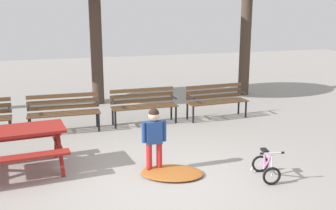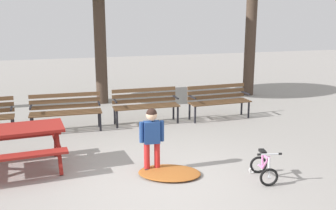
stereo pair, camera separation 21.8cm
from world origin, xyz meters
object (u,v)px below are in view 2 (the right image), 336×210
Objects in this scene: picnic_table at (9,138)px; park_bench_far_right at (218,99)px; park_bench_right at (146,103)px; child_standing at (152,134)px; kids_bicycle at (264,168)px; park_bench_left at (66,109)px.

park_bench_far_right is (4.82, 2.18, -0.08)m from picnic_table.
child_standing reaches higher than park_bench_right.
child_standing is at bearing 152.77° from kids_bicycle.
kids_bicycle is at bearing -74.43° from park_bench_right.
park_bench_left is at bearing 64.94° from picnic_table.
child_standing is 1.84× the size of kids_bicycle.
park_bench_far_right is 2.66× the size of kids_bicycle.
park_bench_far_right is at bearing 77.44° from kids_bicycle.
child_standing reaches higher than park_bench_left.
child_standing is at bearing -65.73° from park_bench_left.
park_bench_left is at bearing 179.92° from park_bench_far_right.
kids_bicycle is (-0.83, -3.73, -0.31)m from park_bench_far_right.
picnic_table is 4.29m from kids_bicycle.
park_bench_right is at bearing 105.57° from kids_bicycle.
park_bench_right is 0.99× the size of park_bench_far_right.
picnic_table is 2.42m from park_bench_left.
picnic_table is at bearing -115.06° from park_bench_left.
park_bench_left reaches higher than kids_bicycle.
picnic_table is 5.29m from park_bench_far_right.
child_standing is (1.30, -2.88, 0.15)m from park_bench_left.
picnic_table is 3.12× the size of kids_bicycle.
kids_bicycle is (1.06, -3.82, -0.31)m from park_bench_right.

